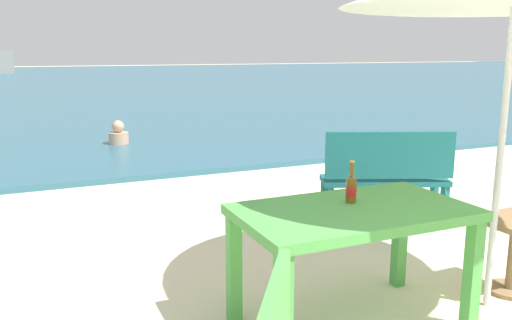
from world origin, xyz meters
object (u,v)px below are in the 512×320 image
bench_teal_center (386,173)px  swimmer_person (118,135)px  beer_bottle_amber (351,188)px  picnic_table_green (353,225)px

bench_teal_center → swimmer_person: bearing=106.8°
beer_bottle_amber → bench_teal_center: bearing=45.7°
picnic_table_green → swimmer_person: (-0.27, 6.79, -0.41)m
picnic_table_green → beer_bottle_amber: bearing=65.5°
picnic_table_green → bench_teal_center: bearing=46.8°
beer_bottle_amber → bench_teal_center: (1.30, 1.34, -0.31)m
bench_teal_center → picnic_table_green: bearing=-133.2°
beer_bottle_amber → bench_teal_center: beer_bottle_amber is taller
picnic_table_green → swimmer_person: size_ratio=3.41×
picnic_table_green → bench_teal_center: size_ratio=1.12×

